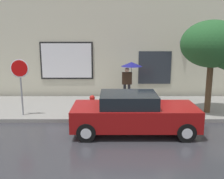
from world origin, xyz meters
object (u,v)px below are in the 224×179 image
(pedestrian_with_umbrella, at_px, (130,70))
(fire_hydrant, at_px, (92,104))
(parked_car, at_px, (133,113))
(street_tree, at_px, (215,46))
(stop_sign, at_px, (19,76))

(pedestrian_with_umbrella, bearing_deg, fire_hydrant, -128.40)
(parked_car, distance_m, pedestrian_with_umbrella, 4.23)
(parked_car, height_order, pedestrian_with_umbrella, pedestrian_with_umbrella)
(pedestrian_with_umbrella, relative_size, street_tree, 0.51)
(parked_car, distance_m, street_tree, 4.65)
(fire_hydrant, bearing_deg, pedestrian_with_umbrella, 51.60)
(street_tree, xyz_separation_m, stop_sign, (-8.04, -0.41, -1.19))
(street_tree, bearing_deg, parked_car, -150.68)
(parked_car, relative_size, street_tree, 1.12)
(parked_car, bearing_deg, pedestrian_with_umbrella, 87.81)
(fire_hydrant, distance_m, pedestrian_with_umbrella, 3.09)
(parked_car, bearing_deg, fire_hydrant, 130.70)
(fire_hydrant, xyz_separation_m, street_tree, (5.14, 0.11, 2.47))
(parked_car, distance_m, stop_sign, 4.90)
(pedestrian_with_umbrella, xyz_separation_m, street_tree, (3.37, -2.11, 1.26))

